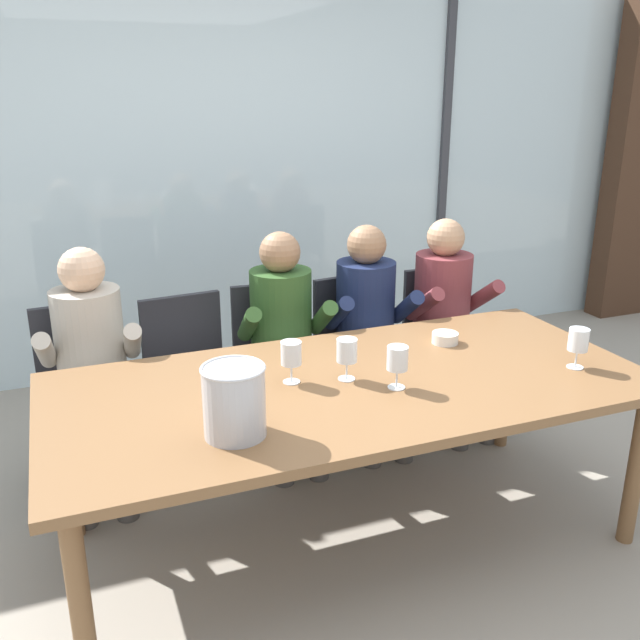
% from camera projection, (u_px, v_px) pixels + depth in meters
% --- Properties ---
extents(ground, '(14.00, 14.00, 0.00)m').
position_uv_depth(ground, '(278.00, 435.00, 3.91)').
color(ground, '#9E9384').
extents(window_glass_panel, '(7.62, 0.03, 2.60)m').
position_uv_depth(window_glass_panel, '(217.00, 177.00, 4.58)').
color(window_glass_panel, silver).
rests_on(window_glass_panel, ground).
extents(window_mullion_right, '(0.06, 0.06, 2.60)m').
position_uv_depth(window_mullion_right, '(443.00, 167.00, 5.15)').
color(window_mullion_right, '#38383D').
rests_on(window_mullion_right, ground).
extents(hillside_vineyard, '(13.62, 2.40, 1.53)m').
position_uv_depth(hillside_vineyard, '(138.00, 180.00, 8.51)').
color(hillside_vineyard, '#568942').
rests_on(hillside_vineyard, ground).
extents(curtain_heavy_drape, '(0.56, 0.20, 2.60)m').
position_uv_depth(curtain_heavy_drape, '(640.00, 160.00, 5.61)').
color(curtain_heavy_drape, '#472D1E').
rests_on(curtain_heavy_drape, ground).
extents(dining_table, '(2.42, 1.11, 0.75)m').
position_uv_depth(dining_table, '(351.00, 395.00, 2.81)').
color(dining_table, brown).
rests_on(dining_table, ground).
extents(chair_near_curtain, '(0.46, 0.46, 0.87)m').
position_uv_depth(chair_near_curtain, '(84.00, 381.00, 3.39)').
color(chair_near_curtain, '#232328').
rests_on(chair_near_curtain, ground).
extents(chair_left_of_center, '(0.48, 0.48, 0.87)m').
position_uv_depth(chair_left_of_center, '(190.00, 369.00, 3.54)').
color(chair_left_of_center, '#232328').
rests_on(chair_left_of_center, ground).
extents(chair_center, '(0.48, 0.48, 0.87)m').
position_uv_depth(chair_center, '(275.00, 354.00, 3.73)').
color(chair_center, '#232328').
rests_on(chair_center, ground).
extents(chair_right_of_center, '(0.50, 0.50, 0.87)m').
position_uv_depth(chair_right_of_center, '(356.00, 342.00, 3.90)').
color(chair_right_of_center, '#232328').
rests_on(chair_right_of_center, ground).
extents(chair_near_window_right, '(0.47, 0.47, 0.87)m').
position_uv_depth(chair_near_window_right, '(443.00, 333.00, 4.05)').
color(chair_near_window_right, '#232328').
rests_on(chair_near_window_right, ground).
extents(person_beige_jumper, '(0.48, 0.62, 1.19)m').
position_uv_depth(person_beige_jumper, '(91.00, 358.00, 3.22)').
color(person_beige_jumper, '#B7AD9E').
rests_on(person_beige_jumper, ground).
extents(person_olive_shirt, '(0.49, 0.63, 1.19)m').
position_uv_depth(person_olive_shirt, '(285.00, 333.00, 3.54)').
color(person_olive_shirt, '#2D5123').
rests_on(person_olive_shirt, ground).
extents(person_navy_polo, '(0.49, 0.63, 1.19)m').
position_uv_depth(person_navy_polo, '(370.00, 322.00, 3.71)').
color(person_navy_polo, '#192347').
rests_on(person_navy_polo, ground).
extents(person_maroon_top, '(0.46, 0.61, 1.19)m').
position_uv_depth(person_maroon_top, '(449.00, 311.00, 3.88)').
color(person_maroon_top, brown).
rests_on(person_maroon_top, ground).
extents(ice_bucket_primary, '(0.22, 0.22, 0.25)m').
position_uv_depth(ice_bucket_primary, '(234.00, 400.00, 2.32)').
color(ice_bucket_primary, '#B7B7BC').
rests_on(ice_bucket_primary, dining_table).
extents(tasting_bowl, '(0.12, 0.12, 0.05)m').
position_uv_depth(tasting_bowl, '(445.00, 338.00, 3.19)').
color(tasting_bowl, silver).
rests_on(tasting_bowl, dining_table).
extents(wine_glass_by_left_taster, '(0.08, 0.08, 0.17)m').
position_uv_depth(wine_glass_by_left_taster, '(291.00, 355.00, 2.74)').
color(wine_glass_by_left_taster, silver).
rests_on(wine_glass_by_left_taster, dining_table).
extents(wine_glass_near_bucket, '(0.08, 0.08, 0.17)m').
position_uv_depth(wine_glass_near_bucket, '(347.00, 352.00, 2.77)').
color(wine_glass_near_bucket, silver).
rests_on(wine_glass_near_bucket, dining_table).
extents(wine_glass_center_pour, '(0.08, 0.08, 0.17)m').
position_uv_depth(wine_glass_center_pour, '(578.00, 342.00, 2.89)').
color(wine_glass_center_pour, silver).
rests_on(wine_glass_center_pour, dining_table).
extents(wine_glass_by_right_taster, '(0.08, 0.08, 0.17)m').
position_uv_depth(wine_glass_by_right_taster, '(397.00, 360.00, 2.69)').
color(wine_glass_by_right_taster, silver).
rests_on(wine_glass_by_right_taster, dining_table).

